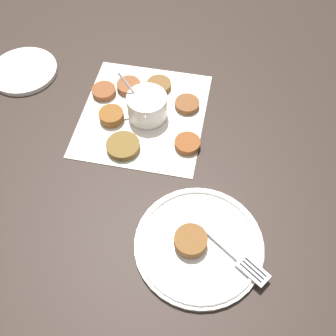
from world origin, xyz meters
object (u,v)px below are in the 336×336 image
sauce_bowl (147,107)px  extra_saucer (24,71)px  fork (239,258)px  serving_plate (199,244)px  fritter_on_plate (191,240)px

sauce_bowl → extra_saucer: bearing=-112.6°
sauce_bowl → fork: sauce_bowl is taller
serving_plate → extra_saucer: size_ratio=1.44×
sauce_bowl → fork: 0.39m
fork → fritter_on_plate: bearing=-107.7°
sauce_bowl → fritter_on_plate: bearing=17.3°
fork → extra_saucer: (-0.48, -0.50, -0.01)m
sauce_bowl → serving_plate: sauce_bowl is taller
sauce_bowl → extra_saucer: (-0.13, -0.32, -0.02)m
sauce_bowl → fritter_on_plate: 0.33m
fritter_on_plate → extra_saucer: bearing=-137.1°
fritter_on_plate → extra_saucer: 0.61m
serving_plate → extra_saucer: serving_plate is taller
sauce_bowl → serving_plate: 0.34m
sauce_bowl → fritter_on_plate: (0.32, 0.10, -0.00)m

